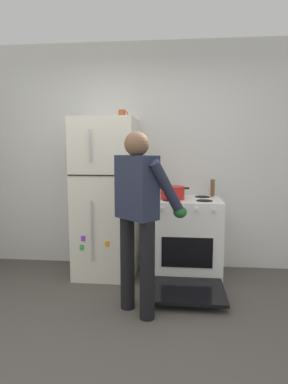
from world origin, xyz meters
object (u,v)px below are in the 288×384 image
Objects in this scene: person_cook at (140,208)px; coffee_mug at (122,114)px; red_pot at (173,192)px; refrigerator at (106,198)px; stove_range at (186,239)px; pepper_mill at (213,188)px.

coffee_mug is (-0.30, 0.94, 0.88)m from person_cook.
red_pot is 1.04m from coffee_mug.
refrigerator reaches higher than person_cook.
person_cook is at bearing -107.85° from red_pot.
person_cook is 0.89m from red_pot.
stove_range is at bearing -5.28° from coffee_mug.
person_cook reaches higher than pepper_mill.
person_cook is at bearing -123.77° from pepper_mill.
refrigerator is 1.47× the size of stove_range.
coffee_mug is at bearing 107.78° from person_cook.
pepper_mill is (1.03, 0.15, -0.84)m from coffee_mug.
refrigerator is 9.23× the size of pepper_mill.
coffee_mug is at bearing 174.72° from stove_range.
person_cook is 1.32m from pepper_mill.
person_cook is (-0.43, -0.88, 0.51)m from stove_range.
person_cook is at bearing -72.22° from coffee_mug.
red_pot is at bearing 72.15° from person_cook.
refrigerator is 0.76m from red_pot.
refrigerator reaches higher than stove_range.
coffee_mug is at bearing -171.75° from pepper_mill.
stove_range is at bearing -1.10° from refrigerator.
refrigerator reaches higher than red_pot.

